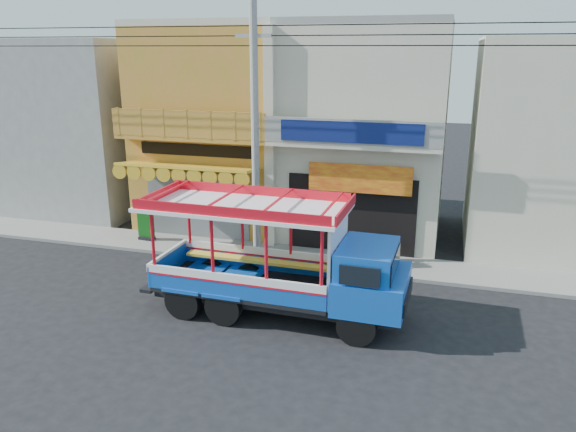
# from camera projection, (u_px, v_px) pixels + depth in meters

# --- Properties ---
(ground) EXTENTS (90.00, 90.00, 0.00)m
(ground) POSITION_uv_depth(u_px,v_px,m) (253.00, 305.00, 16.48)
(ground) COLOR black
(ground) RESTS_ON ground
(sidewalk) EXTENTS (30.00, 2.00, 0.12)m
(sidewalk) POSITION_uv_depth(u_px,v_px,m) (290.00, 256.00, 20.14)
(sidewalk) COLOR slate
(sidewalk) RESTS_ON ground
(shophouse_left) EXTENTS (6.00, 7.50, 8.24)m
(shophouse_left) POSITION_uv_depth(u_px,v_px,m) (225.00, 125.00, 23.69)
(shophouse_left) COLOR #A88625
(shophouse_left) RESTS_ON ground
(shophouse_right) EXTENTS (6.00, 6.75, 8.24)m
(shophouse_right) POSITION_uv_depth(u_px,v_px,m) (367.00, 131.00, 22.09)
(shophouse_right) COLOR beige
(shophouse_right) RESTS_ON ground
(party_pilaster) EXTENTS (0.35, 0.30, 8.00)m
(party_pilaster) POSITION_uv_depth(u_px,v_px,m) (270.00, 142.00, 20.06)
(party_pilaster) COLOR beige
(party_pilaster) RESTS_ON ground
(filler_building_left) EXTENTS (6.00, 6.00, 7.60)m
(filler_building_left) POSITION_uv_depth(u_px,v_px,m) (83.00, 126.00, 25.68)
(filler_building_left) COLOR gray
(filler_building_left) RESTS_ON ground
(filler_building_right) EXTENTS (6.00, 6.00, 7.60)m
(filler_building_right) POSITION_uv_depth(u_px,v_px,m) (559.00, 147.00, 20.34)
(filler_building_right) COLOR beige
(filler_building_right) RESTS_ON ground
(utility_pole) EXTENTS (28.00, 0.26, 9.00)m
(utility_pole) POSITION_uv_depth(u_px,v_px,m) (259.00, 118.00, 18.29)
(utility_pole) COLOR gray
(utility_pole) RESTS_ON ground
(songthaew_truck) EXTENTS (7.34, 2.61, 3.40)m
(songthaew_truck) POSITION_uv_depth(u_px,v_px,m) (294.00, 263.00, 15.23)
(songthaew_truck) COLOR black
(songthaew_truck) RESTS_ON ground
(green_sign) EXTENTS (0.71, 0.37, 1.08)m
(green_sign) POSITION_uv_depth(u_px,v_px,m) (146.00, 228.00, 21.60)
(green_sign) COLOR black
(green_sign) RESTS_ON sidewalk
(potted_plant_a) EXTENTS (1.09, 1.14, 0.99)m
(potted_plant_a) POSITION_uv_depth(u_px,v_px,m) (371.00, 248.00, 19.37)
(potted_plant_a) COLOR #1C5C1A
(potted_plant_a) RESTS_ON sidewalk
(potted_plant_b) EXTENTS (0.72, 0.76, 1.08)m
(potted_plant_b) POSITION_uv_depth(u_px,v_px,m) (384.00, 252.00, 18.81)
(potted_plant_b) COLOR #1C5C1A
(potted_plant_b) RESTS_ON sidewalk
(potted_plant_c) EXTENTS (0.70, 0.70, 0.99)m
(potted_plant_c) POSITION_uv_depth(u_px,v_px,m) (385.00, 251.00, 19.10)
(potted_plant_c) COLOR #1C5C1A
(potted_plant_c) RESTS_ON sidewalk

